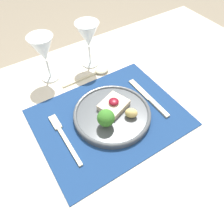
# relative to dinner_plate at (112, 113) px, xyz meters

# --- Properties ---
(ground_plane) EXTENTS (8.00, 8.00, 0.00)m
(ground_plane) POSITION_rel_dinner_plate_xyz_m (-0.01, 0.00, -0.75)
(ground_plane) COLOR gray
(dining_table) EXTENTS (1.57, 0.91, 0.73)m
(dining_table) POSITION_rel_dinner_plate_xyz_m (-0.01, 0.00, -0.10)
(dining_table) COLOR beige
(dining_table) RESTS_ON ground_plane
(placemat) EXTENTS (0.47, 0.37, 0.00)m
(placemat) POSITION_rel_dinner_plate_xyz_m (-0.01, 0.00, -0.02)
(placemat) COLOR navy
(placemat) RESTS_ON dining_table
(dinner_plate) EXTENTS (0.26, 0.26, 0.08)m
(dinner_plate) POSITION_rel_dinner_plate_xyz_m (0.00, 0.00, 0.00)
(dinner_plate) COLOR #4C5156
(dinner_plate) RESTS_ON placemat
(fork) EXTENTS (0.02, 0.21, 0.01)m
(fork) POSITION_rel_dinner_plate_xyz_m (-0.17, 0.02, -0.01)
(fork) COLOR beige
(fork) RESTS_ON placemat
(knife) EXTENTS (0.02, 0.21, 0.01)m
(knife) POSITION_rel_dinner_plate_xyz_m (0.15, -0.01, -0.01)
(knife) COLOR beige
(knife) RESTS_ON placemat
(spoon) EXTENTS (0.19, 0.05, 0.02)m
(spoon) POSITION_rel_dinner_plate_xyz_m (0.07, 0.22, -0.01)
(spoon) COLOR beige
(spoon) RESTS_ON dining_table
(wine_glass_near) EXTENTS (0.09, 0.09, 0.18)m
(wine_glass_near) POSITION_rel_dinner_plate_xyz_m (0.08, 0.29, 0.11)
(wine_glass_near) COLOR white
(wine_glass_near) RESTS_ON dining_table
(wine_glass_far) EXTENTS (0.09, 0.09, 0.18)m
(wine_glass_far) POSITION_rel_dinner_plate_xyz_m (-0.10, 0.30, 0.11)
(wine_glass_far) COLOR white
(wine_glass_far) RESTS_ON dining_table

